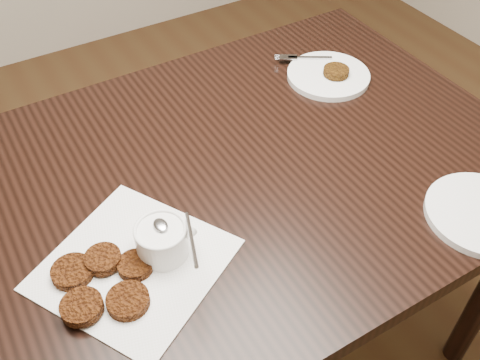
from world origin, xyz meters
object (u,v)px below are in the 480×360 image
napkin (134,265)px  table (217,281)px  sauce_ramekin (160,228)px  plate_with_patty (329,73)px

napkin → table: bearing=29.5°
sauce_ramekin → plate_with_patty: sauce_ramekin is taller
napkin → plate_with_patty: size_ratio=1.39×
table → napkin: (-0.23, -0.13, 0.38)m
table → plate_with_patty: (0.43, 0.16, 0.39)m
napkin → plate_with_patty: (0.65, 0.29, 0.01)m
table → sauce_ramekin: bearing=-142.5°
napkin → sauce_ramekin: (0.06, -0.00, 0.07)m
table → sauce_ramekin: (-0.17, -0.13, 0.44)m
table → napkin: napkin is taller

